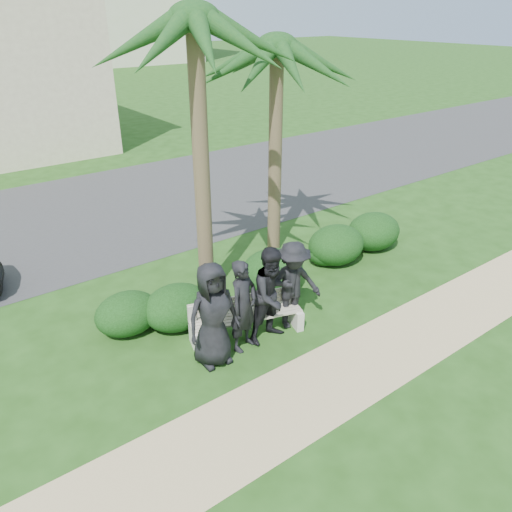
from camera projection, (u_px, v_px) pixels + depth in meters
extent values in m
plane|color=#1D4012|center=(272.00, 328.00, 9.74)|extent=(160.00, 160.00, 0.00)
cube|color=tan|center=(339.00, 377.00, 8.45)|extent=(30.00, 1.60, 0.01)
cube|color=#2D2D30|center=(111.00, 209.00, 15.46)|extent=(160.00, 8.00, 0.01)
cube|color=gray|center=(247.00, 317.00, 9.34)|extent=(2.20, 1.10, 0.04)
cube|color=gray|center=(240.00, 302.00, 9.40)|extent=(2.06, 0.67, 0.25)
cube|color=beige|center=(202.00, 346.00, 8.89)|extent=(0.28, 0.51, 0.39)
cube|color=beige|center=(288.00, 309.00, 9.97)|extent=(0.28, 0.51, 0.39)
imported|color=black|center=(213.00, 315.00, 8.41)|extent=(0.98, 0.67, 1.92)
imported|color=black|center=(244.00, 306.00, 8.81)|extent=(0.75, 0.61, 1.76)
imported|color=black|center=(273.00, 295.00, 9.05)|extent=(0.94, 0.75, 1.87)
imported|color=black|center=(292.00, 286.00, 9.43)|extent=(1.29, 0.96, 1.79)
ellipsoid|color=black|center=(127.00, 312.00, 9.49)|extent=(1.24, 1.03, 0.81)
ellipsoid|color=black|center=(177.00, 306.00, 9.64)|extent=(1.34, 1.11, 0.87)
ellipsoid|color=black|center=(167.00, 308.00, 9.75)|extent=(1.07, 0.88, 0.70)
ellipsoid|color=black|center=(272.00, 270.00, 10.87)|extent=(1.46, 1.21, 0.95)
ellipsoid|color=black|center=(327.00, 251.00, 12.08)|extent=(1.00, 0.82, 0.65)
ellipsoid|color=black|center=(336.00, 244.00, 12.09)|extent=(1.46, 1.21, 0.95)
ellipsoid|color=black|center=(374.00, 230.00, 12.81)|extent=(1.46, 1.21, 0.95)
cylinder|color=brown|center=(202.00, 172.00, 9.73)|extent=(0.32, 0.32, 5.47)
cylinder|color=brown|center=(275.00, 156.00, 11.83)|extent=(0.32, 0.32, 4.89)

